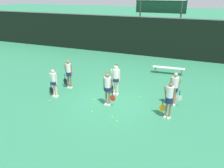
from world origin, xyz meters
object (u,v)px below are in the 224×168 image
(player_5, at_px, (175,87))
(tennis_ball_5, at_px, (139,97))
(player_3, at_px, (69,72))
(bench_courtside, at_px, (169,68))
(tennis_ball_4, at_px, (169,92))
(player_0, at_px, (54,81))
(tennis_ball_6, at_px, (117,121))
(scoreboard, at_px, (160,10))
(player_1, at_px, (108,86))
(tennis_ball_1, at_px, (50,101))
(tennis_ball_3, at_px, (94,100))
(player_4, at_px, (116,77))
(tennis_ball_2, at_px, (92,112))
(player_2, at_px, (169,97))
(tennis_ball_0, at_px, (112,117))

(player_5, relative_size, tennis_ball_5, 25.80)
(player_3, bearing_deg, bench_courtside, 34.48)
(player_3, xyz_separation_m, tennis_ball_4, (5.67, 1.42, -0.98))
(player_0, height_order, tennis_ball_5, player_0)
(bench_courtside, distance_m, tennis_ball_6, 7.17)
(scoreboard, height_order, tennis_ball_5, scoreboard)
(player_1, bearing_deg, tennis_ball_1, -166.45)
(tennis_ball_3, relative_size, tennis_ball_4, 0.96)
(player_5, bearing_deg, scoreboard, 105.42)
(scoreboard, distance_m, tennis_ball_5, 10.28)
(tennis_ball_1, height_order, tennis_ball_5, tennis_ball_5)
(tennis_ball_4, bearing_deg, tennis_ball_6, -114.57)
(player_4, relative_size, tennis_ball_6, 26.13)
(player_4, bearing_deg, player_1, -90.58)
(tennis_ball_1, bearing_deg, tennis_ball_2, -5.96)
(player_2, xyz_separation_m, player_4, (-3.06, 1.45, 0.00))
(player_2, height_order, tennis_ball_1, player_2)
(tennis_ball_1, distance_m, tennis_ball_4, 6.64)
(tennis_ball_2, bearing_deg, tennis_ball_5, 54.15)
(player_2, xyz_separation_m, player_5, (0.08, 1.31, -0.01))
(player_4, height_order, tennis_ball_5, player_4)
(player_3, relative_size, tennis_ball_1, 27.19)
(tennis_ball_0, bearing_deg, scoreboard, 90.74)
(player_0, height_order, tennis_ball_1, player_0)
(player_0, bearing_deg, tennis_ball_2, -8.88)
(scoreboard, bearing_deg, tennis_ball_2, -94.32)
(tennis_ball_1, xyz_separation_m, tennis_ball_3, (2.15, 0.91, 0.00))
(tennis_ball_4, bearing_deg, tennis_ball_0, -119.97)
(tennis_ball_3, bearing_deg, player_2, -4.94)
(tennis_ball_0, bearing_deg, tennis_ball_4, 60.03)
(player_3, height_order, tennis_ball_6, player_3)
(tennis_ball_4, bearing_deg, tennis_ball_3, -146.66)
(player_2, relative_size, tennis_ball_6, 26.59)
(player_5, xyz_separation_m, tennis_ball_1, (-6.12, -1.89, -1.01))
(tennis_ball_2, bearing_deg, scoreboard, 85.68)
(player_4, bearing_deg, player_0, -156.77)
(player_1, distance_m, tennis_ball_1, 3.28)
(player_2, bearing_deg, tennis_ball_6, -138.78)
(player_0, relative_size, tennis_ball_4, 23.44)
(tennis_ball_5, bearing_deg, tennis_ball_2, -125.85)
(tennis_ball_5, bearing_deg, player_5, -6.32)
(tennis_ball_3, bearing_deg, tennis_ball_2, -68.19)
(player_2, bearing_deg, scoreboard, 114.11)
(scoreboard, height_order, tennis_ball_0, scoreboard)
(player_0, relative_size, player_5, 0.93)
(tennis_ball_4, bearing_deg, player_2, -84.38)
(bench_courtside, distance_m, tennis_ball_3, 6.36)
(player_0, xyz_separation_m, player_3, (0.11, 1.32, 0.07))
(tennis_ball_4, bearing_deg, player_1, -136.85)
(tennis_ball_6, bearing_deg, bench_courtside, 79.66)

